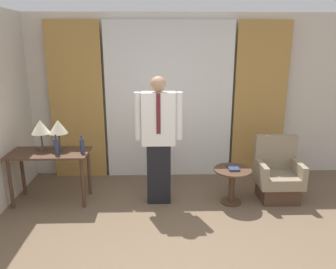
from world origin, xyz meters
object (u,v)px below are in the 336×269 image
at_px(bottle_by_lamp, 82,146).
at_px(table_lamp_left, 40,128).
at_px(side_table, 232,180).
at_px(bottle_near_edge, 56,146).
at_px(desk, 50,160).
at_px(table_lamp_right, 58,128).
at_px(person, 159,136).
at_px(book, 233,168).
at_px(armchair, 277,177).

bearing_deg(bottle_by_lamp, table_lamp_left, 164.92).
bearing_deg(side_table, bottle_near_edge, 178.89).
distance_m(desk, table_lamp_right, 0.48).
relative_size(desk, person, 0.61).
height_order(desk, table_lamp_left, table_lamp_left).
xyz_separation_m(table_lamp_left, bottle_by_lamp, (0.61, -0.16, -0.22)).
bearing_deg(person, table_lamp_left, 173.41).
bearing_deg(bottle_by_lamp, desk, 174.65).
bearing_deg(book, table_lamp_right, 174.20).
relative_size(bottle_by_lamp, side_table, 0.47).
distance_m(table_lamp_left, person, 1.68).
height_order(table_lamp_right, person, person).
bearing_deg(table_lamp_right, bottle_near_edge, -85.11).
distance_m(table_lamp_right, side_table, 2.58).
relative_size(desk, bottle_by_lamp, 4.45).
relative_size(table_lamp_right, bottle_by_lamp, 1.76).
relative_size(desk, book, 5.01).
xyz_separation_m(person, armchair, (1.74, 0.06, -0.65)).
relative_size(bottle_by_lamp, person, 0.14).
bearing_deg(book, side_table, -132.57).
distance_m(desk, book, 2.60).
relative_size(table_lamp_left, book, 1.98).
distance_m(table_lamp_left, table_lamp_right, 0.25).
bearing_deg(bottle_by_lamp, armchair, 0.65).
height_order(desk, side_table, desk).
bearing_deg(person, table_lamp_right, 172.26).
height_order(armchair, book, armchair).
relative_size(table_lamp_left, bottle_near_edge, 1.57).
bearing_deg(side_table, bottle_by_lamp, 177.37).
relative_size(table_lamp_right, person, 0.24).
bearing_deg(bottle_near_edge, table_lamp_left, 141.59).
relative_size(person, armchair, 1.96).
relative_size(desk, armchair, 1.20).
bearing_deg(table_lamp_left, book, -5.27).
bearing_deg(armchair, table_lamp_right, 177.62).
xyz_separation_m(bottle_by_lamp, person, (1.06, -0.03, 0.14)).
bearing_deg(armchair, person, -177.97).
relative_size(table_lamp_left, side_table, 0.83).
xyz_separation_m(person, book, (1.05, -0.06, -0.45)).
relative_size(bottle_by_lamp, armchair, 0.27).
relative_size(bottle_near_edge, person, 0.15).
bearing_deg(bottle_by_lamp, table_lamp_right, 155.37).
xyz_separation_m(table_lamp_right, armchair, (3.16, -0.13, -0.74)).
bearing_deg(desk, book, -2.93).
xyz_separation_m(bottle_by_lamp, book, (2.11, -0.09, -0.32)).
distance_m(person, side_table, 1.22).
bearing_deg(table_lamp_left, desk, -43.40).
distance_m(bottle_near_edge, side_table, 2.49).
height_order(table_lamp_left, bottle_by_lamp, table_lamp_left).
height_order(table_lamp_left, bottle_near_edge, table_lamp_left).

